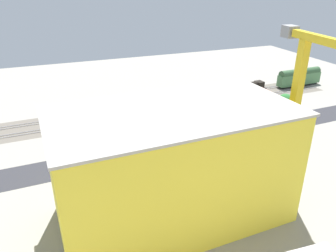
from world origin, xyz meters
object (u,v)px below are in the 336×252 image
object	(u,v)px
box_truck_2	(191,154)
street_tree_3	(176,116)
passenger_coach	(299,77)
traffic_light	(200,117)
parked_car_1	(274,130)
construction_building	(173,167)
street_tree_4	(168,118)
platform_canopy_near	(198,101)
parked_car_2	(249,135)
parked_car_3	(219,141)
box_truck_1	(120,170)
street_tree_5	(136,125)
locomotive	(247,88)
street_tree_0	(285,102)
freight_coach_far	(139,104)
street_tree_1	(101,127)
tower_crane	(308,104)
street_tree_2	(268,103)
box_truck_0	(210,154)
parked_car_0	(301,126)

from	to	relation	value
box_truck_2	street_tree_3	bearing A→B (deg)	-97.31
passenger_coach	traffic_light	distance (m)	56.03
parked_car_1	construction_building	world-z (taller)	construction_building
street_tree_4	platform_canopy_near	bearing A→B (deg)	-140.84
passenger_coach	parked_car_2	xyz separation A→B (m)	(41.71, 30.53, -2.59)
platform_canopy_near	parked_car_3	bearing A→B (deg)	79.23
box_truck_1	street_tree_5	size ratio (longest dim) A/B	1.49
locomotive	street_tree_3	xyz separation A→B (m)	(36.33, 22.58, 3.78)
street_tree_3	street_tree_5	distance (m)	10.37
locomotive	street_tree_0	xyz separation A→B (m)	(2.40, 22.22, 2.77)
construction_building	box_truck_1	bearing A→B (deg)	-71.26
freight_coach_far	construction_building	size ratio (longest dim) A/B	0.48
street_tree_1	street_tree_5	distance (m)	8.34
box_truck_2	parked_car_3	bearing A→B (deg)	-152.55
traffic_light	freight_coach_far	bearing A→B (deg)	-54.89
freight_coach_far	passenger_coach	bearing A→B (deg)	-174.87
parked_car_1	box_truck_1	size ratio (longest dim) A/B	0.46
tower_crane	street_tree_5	xyz separation A→B (m)	(20.44, -31.96, -13.82)
street_tree_1	street_tree_3	world-z (taller)	street_tree_3
street_tree_4	parked_car_2	bearing A→B (deg)	154.92
parked_car_2	box_truck_2	size ratio (longest dim) A/B	0.47
street_tree_5	street_tree_2	bearing A→B (deg)	179.28
locomotive	parked_car_2	size ratio (longest dim) A/B	3.68
parked_car_3	passenger_coach	bearing A→B (deg)	-148.99
freight_coach_far	box_truck_0	world-z (taller)	freight_coach_far
street_tree_4	street_tree_5	distance (m)	8.66
parked_car_2	street_tree_0	distance (m)	19.37
box_truck_1	traffic_light	xyz separation A→B (m)	(-24.71, -13.98, 2.42)
box_truck_1	platform_canopy_near	bearing A→B (deg)	-139.69
locomotive	street_tree_0	distance (m)	22.52
construction_building	locomotive	bearing A→B (deg)	-135.62
parked_car_1	box_truck_2	xyz separation A→B (m)	(26.06, 5.12, 0.86)
construction_building	street_tree_5	distance (m)	28.99
parked_car_2	construction_building	distance (m)	36.39
parked_car_3	tower_crane	world-z (taller)	tower_crane
parked_car_3	construction_building	distance (m)	30.35
street_tree_2	street_tree_3	size ratio (longest dim) A/B	0.92
construction_building	freight_coach_far	bearing A→B (deg)	-101.62
parked_car_1	parked_car_3	bearing A→B (deg)	-0.34
box_truck_1	parked_car_1	bearing A→B (deg)	-172.35
platform_canopy_near	street_tree_0	xyz separation A→B (m)	(-21.82, 11.60, 0.69)
street_tree_1	street_tree_3	distance (m)	18.65
parked_car_2	street_tree_2	size ratio (longest dim) A/B	0.52
construction_building	box_truck_0	xyz separation A→B (m)	(-14.51, -13.93, -7.80)
street_tree_0	street_tree_3	xyz separation A→B (m)	(33.93, 0.36, 1.01)
box_truck_0	street_tree_2	bearing A→B (deg)	-150.85
locomotive	box_truck_2	distance (m)	51.90
locomotive	platform_canopy_near	bearing A→B (deg)	23.68
street_tree_2	parked_car_0	bearing A→B (deg)	123.53
construction_building	street_tree_4	world-z (taller)	construction_building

